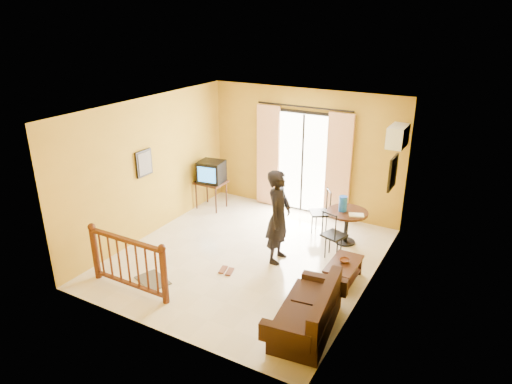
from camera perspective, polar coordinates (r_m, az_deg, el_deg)
The scene contains 19 objects.
ground at distance 8.69m, azimuth -1.01°, elevation -8.02°, with size 5.00×5.00×0.00m, color beige.
room_shell at distance 7.99m, azimuth -1.09°, elevation 2.66°, with size 5.00×5.00×5.00m.
balcony_door at distance 10.22m, azimuth 5.83°, elevation 3.78°, with size 2.25×0.14×2.46m.
tv_table at distance 10.59m, azimuth -5.65°, elevation 0.92°, with size 0.66×0.55×0.65m.
television at distance 10.46m, azimuth -5.59°, elevation 2.55°, with size 0.61×0.57×0.49m.
picture_left at distance 9.16m, azimuth -13.82°, elevation 3.52°, with size 0.05×0.42×0.52m.
dining_table at distance 9.12m, azimuth 11.29°, elevation -3.23°, with size 0.81×0.81×0.68m.
water_jug at distance 9.01m, azimuth 10.82°, elevation -1.45°, with size 0.16×0.16×0.30m, color blue.
serving_tray at distance 8.91m, azimuth 12.43°, elevation -2.82°, with size 0.28×0.18×0.02m, color beige.
dining_chairs at distance 9.22m, azimuth 8.65°, elevation -6.43°, with size 1.14×1.35×0.95m.
air_conditioner at distance 8.91m, azimuth 17.27°, elevation 6.69°, with size 0.31×0.60×0.40m.
botanical_print at distance 8.41m, azimuth 16.72°, elevation 2.32°, with size 0.05×0.50×0.60m.
coffee_table at distance 7.95m, azimuth 10.87°, elevation -9.45°, with size 0.46×0.83×0.37m.
bowl at distance 7.90m, azimuth 11.01°, elevation -8.43°, with size 0.18×0.18×0.06m, color #592E1E.
sofa at distance 6.79m, azimuth 6.71°, elevation -14.93°, with size 0.88×1.62×0.74m.
standing_person at distance 8.19m, azimuth 2.82°, elevation -3.11°, with size 0.64×0.42×1.75m, color black.
stair_balustrade at distance 7.75m, azimuth -15.75°, elevation -8.12°, with size 1.63×0.13×1.04m.
doormat at distance 8.15m, azimuth -12.79°, elevation -10.72°, with size 0.60×0.40×0.02m, color #514D41.
sandals at distance 8.23m, azimuth -3.72°, elevation -9.79°, with size 0.30×0.27×0.03m.
Camera 1 is at (3.82, -6.52, 4.30)m, focal length 32.00 mm.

